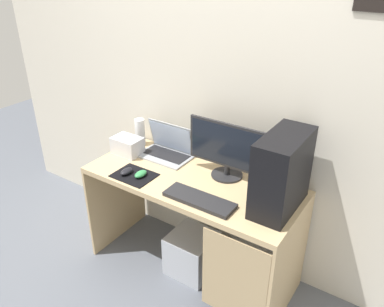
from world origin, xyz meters
name	(u,v)px	position (x,y,z in m)	size (l,w,h in m)	color
ground_plane	(192,268)	(0.00, 0.00, 0.00)	(8.00, 8.00, 0.00)	slate
wall_back	(222,77)	(0.00, 0.33, 1.30)	(4.00, 0.05, 2.60)	beige
desk	(193,201)	(0.02, -0.01, 0.58)	(1.37, 0.58, 0.73)	tan
pc_tower	(282,173)	(0.55, 0.03, 0.95)	(0.20, 0.41, 0.43)	black
monitor	(227,150)	(0.16, 0.15, 0.92)	(0.53, 0.20, 0.36)	#232326
laptop	(167,149)	(-0.32, 0.17, 0.78)	(0.36, 0.22, 0.23)	#9EA3A8
speaker	(140,132)	(-0.58, 0.20, 0.83)	(0.07, 0.07, 0.20)	white
projector	(127,146)	(-0.56, 0.04, 0.79)	(0.20, 0.14, 0.12)	silver
keyboard	(199,200)	(0.17, -0.18, 0.75)	(0.42, 0.14, 0.02)	#232326
mousepad	(134,175)	(-0.33, -0.17, 0.74)	(0.26, 0.20, 0.01)	black
mouse_left	(141,174)	(-0.28, -0.16, 0.76)	(0.06, 0.10, 0.03)	#338C4C
mouse_right	(127,171)	(-0.38, -0.18, 0.76)	(0.06, 0.10, 0.03)	black
subwoofer	(192,253)	(0.01, -0.01, 0.15)	(0.29, 0.29, 0.29)	#B7BCC6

